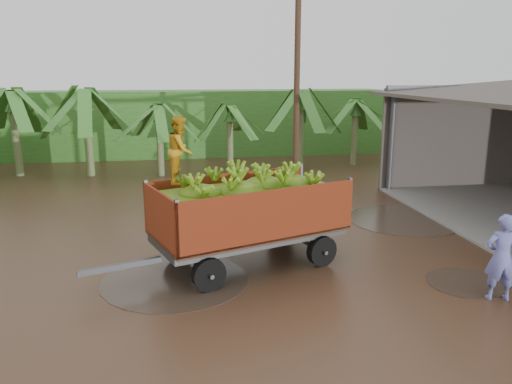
% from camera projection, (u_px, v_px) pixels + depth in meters
% --- Properties ---
extents(ground, '(100.00, 100.00, 0.00)m').
position_uv_depth(ground, '(292.00, 246.00, 13.57)').
color(ground, black).
rests_on(ground, ground).
extents(hedge_north, '(22.00, 3.00, 3.60)m').
position_uv_depth(hedge_north, '(192.00, 123.00, 28.18)').
color(hedge_north, '#2D661E').
rests_on(hedge_north, ground).
extents(banana_trailer, '(6.30, 3.56, 3.65)m').
position_uv_depth(banana_trailer, '(248.00, 210.00, 11.97)').
color(banana_trailer, '#A63417').
rests_on(banana_trailer, ground).
extents(man_blue, '(0.75, 0.58, 1.84)m').
position_uv_depth(man_blue, '(501.00, 257.00, 10.17)').
color(man_blue, '#656AB8').
rests_on(man_blue, ground).
extents(utility_pole, '(1.20, 0.24, 8.35)m').
position_uv_depth(utility_pole, '(297.00, 82.00, 19.76)').
color(utility_pole, '#47301E').
rests_on(utility_pole, ground).
extents(banana_plants, '(23.79, 20.93, 4.10)m').
position_uv_depth(banana_plants, '(78.00, 150.00, 17.83)').
color(banana_plants, '#2D661E').
rests_on(banana_plants, ground).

